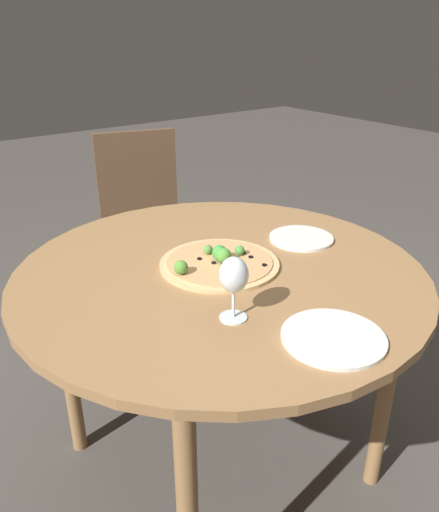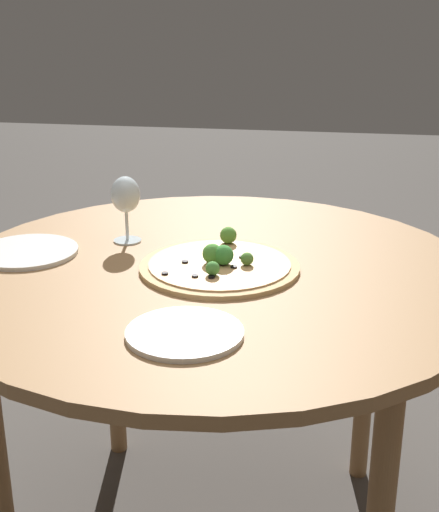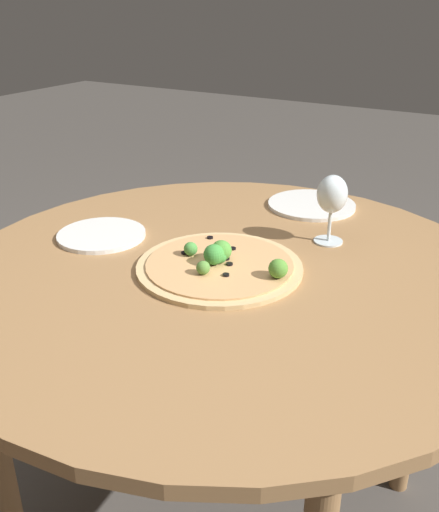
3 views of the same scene
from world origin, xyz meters
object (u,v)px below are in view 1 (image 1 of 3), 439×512
at_px(pizza, 219,262).
at_px(plate_near, 333,337).
at_px(chair, 146,230).
at_px(plate_far, 301,238).
at_px(wine_glass, 234,277).

height_order(pizza, plate_near, pizza).
xyz_separation_m(chair, plate_near, (-1.38, 0.28, 0.26)).
xyz_separation_m(pizza, plate_far, (-0.01, -0.33, -0.01)).
xyz_separation_m(wine_glass, plate_far, (0.24, -0.48, -0.11)).
xyz_separation_m(pizza, plate_near, (-0.45, 0.02, -0.01)).
relative_size(pizza, plate_near, 1.49).
relative_size(chair, wine_glass, 5.99).
bearing_deg(chair, pizza, -89.88).
height_order(wine_glass, plate_far, wine_glass).
height_order(wine_glass, plate_near, wine_glass).
distance_m(chair, plate_near, 1.43).
relative_size(wine_glass, plate_far, 0.77).
bearing_deg(pizza, chair, -15.47).
bearing_deg(plate_far, pizza, 88.82).
bearing_deg(plate_far, plate_near, 141.95).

